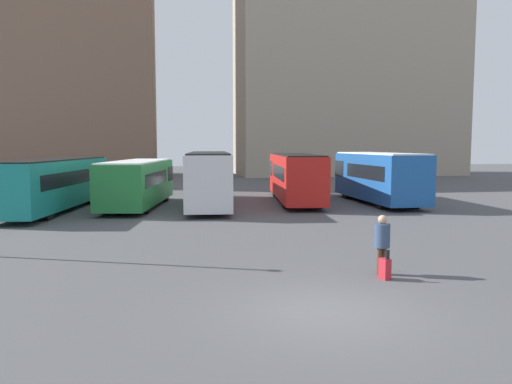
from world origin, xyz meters
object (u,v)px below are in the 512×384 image
object	(u,v)px
bus_0	(56,182)
bus_1	(138,182)
bus_2	(209,177)
bus_4	(378,176)
bus_3	(295,176)
traveler	(382,239)
suitcase	(385,269)

from	to	relation	value
bus_0	bus_1	world-z (taller)	bus_0
bus_2	bus_4	distance (m)	10.75
bus_0	bus_3	world-z (taller)	bus_3
bus_3	traveler	xyz separation A→B (m)	(-2.13, -18.47, -0.68)
bus_3	traveler	distance (m)	18.60
bus_1	suitcase	xyz separation A→B (m)	(7.65, -17.79, -1.21)
bus_0	bus_2	distance (m)	8.73
bus_3	traveler	bearing A→B (deg)	-179.70
bus_2	traveler	size ratio (longest dim) A/B	7.03
bus_1	bus_2	size ratio (longest dim) A/B	0.84
bus_4	suitcase	world-z (taller)	bus_4
bus_2	suitcase	bearing A→B (deg)	-164.34
bus_4	bus_1	bearing A→B (deg)	88.97
bus_3	suitcase	size ratio (longest dim) A/B	13.74
bus_3	suitcase	distance (m)	19.16
bus_2	traveler	xyz separation A→B (m)	(3.57, -17.23, -0.76)
bus_1	bus_2	world-z (taller)	bus_2
bus_4	traveler	distance (m)	18.32
bus_1	traveler	distance (m)	18.96
bus_0	suitcase	xyz separation A→B (m)	(12.14, -17.02, -1.30)
suitcase	traveler	bearing A→B (deg)	-28.94
bus_3	suitcase	world-z (taller)	bus_3
bus_0	bus_4	distance (m)	19.44
bus_3	bus_4	xyz separation A→B (m)	(5.04, -1.62, 0.04)
bus_0	bus_2	world-z (taller)	bus_2
suitcase	bus_2	bearing A→B (deg)	-4.10
bus_0	suitcase	size ratio (longest dim) A/B	14.99
bus_2	traveler	bearing A→B (deg)	-163.64
bus_1	suitcase	distance (m)	19.40
bus_0	bus_4	bearing A→B (deg)	-80.51
bus_1	bus_4	distance (m)	14.96
bus_3	bus_0	bearing A→B (deg)	104.62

